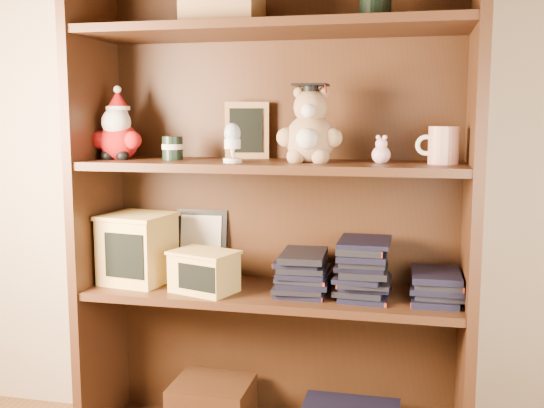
# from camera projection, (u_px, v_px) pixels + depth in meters

# --- Properties ---
(bookcase) EXTENTS (1.20, 0.35, 1.60)m
(bookcase) POSITION_uv_depth(u_px,v_px,m) (275.00, 215.00, 1.99)
(bookcase) COLOR #3E2211
(bookcase) RESTS_ON ground
(shelf_lower) EXTENTS (1.14, 0.33, 0.02)m
(shelf_lower) POSITION_uv_depth(u_px,v_px,m) (272.00, 294.00, 1.98)
(shelf_lower) COLOR #3E2211
(shelf_lower) RESTS_ON ground
(shelf_upper) EXTENTS (1.14, 0.33, 0.02)m
(shelf_upper) POSITION_uv_depth(u_px,v_px,m) (272.00, 166.00, 1.92)
(shelf_upper) COLOR #3E2211
(shelf_upper) RESTS_ON ground
(santa_plush) EXTENTS (0.17, 0.12, 0.24)m
(santa_plush) POSITION_uv_depth(u_px,v_px,m) (118.00, 132.00, 2.01)
(santa_plush) COLOR #A50F0F
(santa_plush) RESTS_ON shelf_upper
(teachers_tin) EXTENTS (0.07, 0.07, 0.07)m
(teachers_tin) POSITION_uv_depth(u_px,v_px,m) (173.00, 148.00, 1.99)
(teachers_tin) COLOR black
(teachers_tin) RESTS_ON shelf_upper
(chalkboard_plaque) EXTENTS (0.14, 0.09, 0.18)m
(chalkboard_plaque) POSITION_uv_depth(u_px,v_px,m) (247.00, 131.00, 2.04)
(chalkboard_plaque) COLOR #9E7547
(chalkboard_plaque) RESTS_ON shelf_upper
(egg_cup) EXTENTS (0.06, 0.06, 0.12)m
(egg_cup) POSITION_uv_depth(u_px,v_px,m) (232.00, 141.00, 1.86)
(egg_cup) COLOR white
(egg_cup) RESTS_ON shelf_upper
(grad_teddy_bear) EXTENTS (0.20, 0.17, 0.24)m
(grad_teddy_bear) POSITION_uv_depth(u_px,v_px,m) (310.00, 132.00, 1.88)
(grad_teddy_bear) COLOR #A58057
(grad_teddy_bear) RESTS_ON shelf_upper
(pink_figurine) EXTENTS (0.05, 0.05, 0.09)m
(pink_figurine) POSITION_uv_depth(u_px,v_px,m) (381.00, 152.00, 1.85)
(pink_figurine) COLOR beige
(pink_figurine) RESTS_ON shelf_upper
(teacher_mug) EXTENTS (0.12, 0.09, 0.11)m
(teacher_mug) POSITION_uv_depth(u_px,v_px,m) (443.00, 145.00, 1.80)
(teacher_mug) COLOR silver
(teacher_mug) RESTS_ON shelf_upper
(certificate_frame) EXTENTS (0.18, 0.05, 0.22)m
(certificate_frame) POSITION_uv_depth(u_px,v_px,m) (201.00, 242.00, 2.16)
(certificate_frame) COLOR black
(certificate_frame) RESTS_ON shelf_lower
(treats_box) EXTENTS (0.23, 0.23, 0.22)m
(treats_box) POSITION_uv_depth(u_px,v_px,m) (138.00, 248.00, 2.06)
(treats_box) COLOR #DEB95B
(treats_box) RESTS_ON shelf_lower
(pencils_box) EXTENTS (0.23, 0.19, 0.13)m
(pencils_box) POSITION_uv_depth(u_px,v_px,m) (204.00, 271.00, 1.95)
(pencils_box) COLOR #DEB95B
(pencils_box) RESTS_ON shelf_lower
(book_stack_left) EXTENTS (0.14, 0.20, 0.13)m
(book_stack_left) POSITION_uv_depth(u_px,v_px,m) (302.00, 271.00, 1.95)
(book_stack_left) COLOR black
(book_stack_left) RESTS_ON shelf_lower
(book_stack_mid) EXTENTS (0.14, 0.20, 0.18)m
(book_stack_mid) POSITION_uv_depth(u_px,v_px,m) (363.00, 267.00, 1.90)
(book_stack_mid) COLOR black
(book_stack_mid) RESTS_ON shelf_lower
(book_stack_right) EXTENTS (0.14, 0.20, 0.08)m
(book_stack_right) POSITION_uv_depth(u_px,v_px,m) (438.00, 287.00, 1.86)
(book_stack_right) COLOR black
(book_stack_right) RESTS_ON shelf_lower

